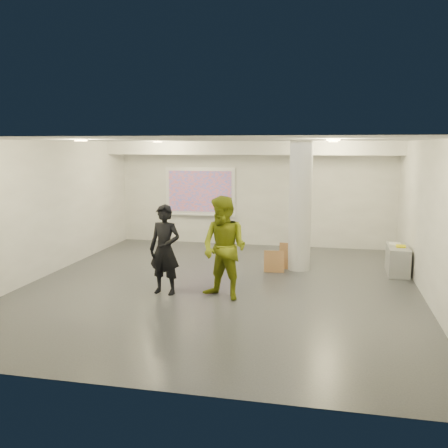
% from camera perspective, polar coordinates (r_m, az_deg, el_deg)
% --- Properties ---
extents(floor, '(8.00, 9.00, 0.01)m').
position_cam_1_polar(floor, '(10.42, -0.47, -7.14)').
color(floor, '#383A3F').
rests_on(floor, ground).
extents(ceiling, '(8.00, 9.00, 0.01)m').
position_cam_1_polar(ceiling, '(10.01, -0.49, 9.59)').
color(ceiling, silver).
rests_on(ceiling, floor).
extents(wall_back, '(8.00, 0.01, 3.00)m').
position_cam_1_polar(wall_back, '(14.50, 3.44, 3.46)').
color(wall_back, silver).
rests_on(wall_back, floor).
extents(wall_front, '(8.00, 0.01, 3.00)m').
position_cam_1_polar(wall_front, '(5.87, -10.21, -4.93)').
color(wall_front, silver).
rests_on(wall_front, floor).
extents(wall_left, '(0.01, 9.00, 3.00)m').
position_cam_1_polar(wall_left, '(11.65, -20.06, 1.57)').
color(wall_left, silver).
rests_on(wall_left, floor).
extents(wall_right, '(0.01, 9.00, 3.00)m').
position_cam_1_polar(wall_right, '(10.03, 22.43, 0.30)').
color(wall_right, silver).
rests_on(wall_right, floor).
extents(soffit_band, '(8.00, 1.10, 0.36)m').
position_cam_1_polar(soffit_band, '(13.89, 3.14, 8.67)').
color(soffit_band, white).
rests_on(soffit_band, ceiling).
extents(downlight_nw, '(0.22, 0.22, 0.02)m').
position_cam_1_polar(downlight_nw, '(13.03, -7.62, 9.29)').
color(downlight_nw, '#F0C379').
rests_on(downlight_nw, ceiling).
extents(downlight_ne, '(0.22, 0.22, 0.02)m').
position_cam_1_polar(downlight_ne, '(12.26, 12.38, 9.18)').
color(downlight_ne, '#F0C379').
rests_on(downlight_ne, ceiling).
extents(downlight_sw, '(0.22, 0.22, 0.02)m').
position_cam_1_polar(downlight_sw, '(9.36, -16.03, 9.16)').
color(downlight_sw, '#F0C379').
rests_on(downlight_sw, ceiling).
extents(downlight_se, '(0.22, 0.22, 0.02)m').
position_cam_1_polar(downlight_se, '(8.26, 12.38, 9.36)').
color(downlight_se, '#F0C379').
rests_on(downlight_se, ceiling).
extents(column, '(0.52, 0.52, 3.00)m').
position_cam_1_polar(column, '(11.67, 8.69, 2.02)').
color(column, silver).
rests_on(column, floor).
extents(projection_screen, '(2.10, 0.13, 1.42)m').
position_cam_1_polar(projection_screen, '(14.78, -2.74, 3.68)').
color(projection_screen, white).
rests_on(projection_screen, wall_back).
extents(credenza, '(0.47, 1.09, 0.63)m').
position_cam_1_polar(credenza, '(12.02, 19.22, -3.91)').
color(credenza, gray).
rests_on(credenza, floor).
extents(papers_stack, '(0.28, 0.34, 0.02)m').
position_cam_1_polar(papers_stack, '(12.19, 18.95, -2.15)').
color(papers_stack, silver).
rests_on(papers_stack, credenza).
extents(postit_pad, '(0.23, 0.30, 0.03)m').
position_cam_1_polar(postit_pad, '(11.93, 19.57, -2.40)').
color(postit_pad, '#DED306').
rests_on(postit_pad, credenza).
extents(cardboard_back, '(0.58, 0.14, 0.63)m').
position_cam_1_polar(cardboard_back, '(11.83, 7.71, -3.69)').
color(cardboard_back, olive).
rests_on(cardboard_back, floor).
extents(cardboard_front, '(0.47, 0.16, 0.51)m').
position_cam_1_polar(cardboard_front, '(11.54, 5.73, -4.29)').
color(cardboard_front, olive).
rests_on(cardboard_front, floor).
extents(woman, '(0.70, 0.51, 1.76)m').
position_cam_1_polar(woman, '(9.81, -6.78, -2.92)').
color(woman, black).
rests_on(woman, floor).
extents(man, '(1.16, 1.05, 1.96)m').
position_cam_1_polar(man, '(9.40, 0.03, -2.77)').
color(man, olive).
rests_on(man, floor).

